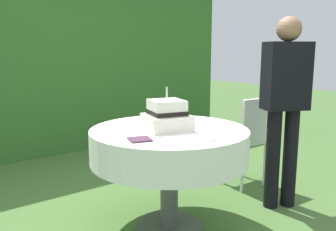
% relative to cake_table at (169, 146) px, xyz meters
% --- Properties ---
extents(ground_plane, '(20.00, 20.00, 0.00)m').
position_rel_cake_table_xyz_m(ground_plane, '(0.00, 0.00, -0.64)').
color(ground_plane, '#476B33').
extents(foliage_hedge, '(5.55, 0.48, 2.56)m').
position_rel_cake_table_xyz_m(foliage_hedge, '(0.00, 2.64, 0.64)').
color(foliage_hedge, '#336628').
rests_on(foliage_hedge, ground_plane).
extents(cake_table, '(1.15, 1.15, 0.77)m').
position_rel_cake_table_xyz_m(cake_table, '(0.00, 0.00, 0.00)').
color(cake_table, '#4C4C51').
rests_on(cake_table, ground_plane).
extents(wedding_cake, '(0.37, 0.37, 0.31)m').
position_rel_cake_table_xyz_m(wedding_cake, '(-0.02, -0.00, 0.23)').
color(wedding_cake, silver).
rests_on(wedding_cake, cake_table).
extents(serving_plate_near, '(0.14, 0.14, 0.01)m').
position_rel_cake_table_xyz_m(serving_plate_near, '(0.07, 0.30, 0.13)').
color(serving_plate_near, white).
rests_on(serving_plate_near, cake_table).
extents(serving_plate_far, '(0.10, 0.10, 0.01)m').
position_rel_cake_table_xyz_m(serving_plate_far, '(-0.36, 0.20, 0.13)').
color(serving_plate_far, white).
rests_on(serving_plate_far, cake_table).
extents(serving_plate_left, '(0.14, 0.14, 0.01)m').
position_rel_cake_table_xyz_m(serving_plate_left, '(-0.02, -0.40, 0.13)').
color(serving_plate_left, white).
rests_on(serving_plate_left, cake_table).
extents(napkin_stack, '(0.17, 0.17, 0.01)m').
position_rel_cake_table_xyz_m(napkin_stack, '(-0.36, -0.15, 0.13)').
color(napkin_stack, '#4C2D47').
rests_on(napkin_stack, cake_table).
extents(garden_chair, '(0.42, 0.42, 0.89)m').
position_rel_cake_table_xyz_m(garden_chair, '(1.14, 0.19, -0.10)').
color(garden_chair, white).
rests_on(garden_chair, ground_plane).
extents(standing_person, '(0.41, 0.34, 1.60)m').
position_rel_cake_table_xyz_m(standing_person, '(0.99, -0.28, 0.29)').
color(standing_person, black).
rests_on(standing_person, ground_plane).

